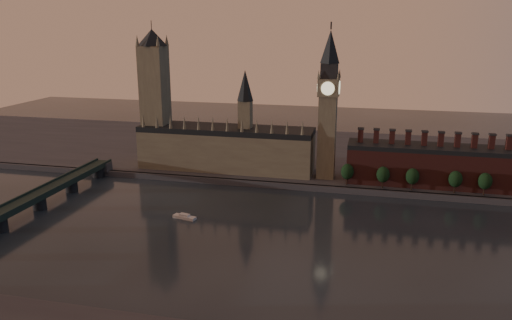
{
  "coord_description": "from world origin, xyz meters",
  "views": [
    {
      "loc": [
        39.3,
        -231.88,
        109.55
      ],
      "look_at": [
        -27.92,
        55.0,
        28.98
      ],
      "focal_mm": 35.0,
      "sensor_mm": 36.0,
      "label": 1
    }
  ],
  "objects": [
    {
      "name": "embankment_tree_2",
      "position": [
        67.87,
        94.1,
        13.47
      ],
      "size": [
        8.6,
        8.6,
        14.88
      ],
      "color": "black",
      "rests_on": "north_bank"
    },
    {
      "name": "embankment_tree_4",
      "position": [
        112.01,
        93.97,
        13.47
      ],
      "size": [
        8.6,
        8.6,
        14.88
      ],
      "color": "black",
      "rests_on": "north_bank"
    },
    {
      "name": "embankment_tree_1",
      "position": [
        49.26,
        93.85,
        13.47
      ],
      "size": [
        8.6,
        8.6,
        14.88
      ],
      "color": "black",
      "rests_on": "north_bank"
    },
    {
      "name": "chimney_block",
      "position": [
        80.0,
        110.0,
        17.82
      ],
      "size": [
        110.0,
        25.0,
        37.0
      ],
      "color": "#592622",
      "rests_on": "north_bank"
    },
    {
      "name": "embankment_tree_3",
      "position": [
        94.38,
        94.21,
        13.47
      ],
      "size": [
        8.6,
        8.6,
        14.88
      ],
      "color": "black",
      "rests_on": "north_bank"
    },
    {
      "name": "ground",
      "position": [
        0.0,
        0.0,
        0.0
      ],
      "size": [
        900.0,
        900.0,
        0.0
      ],
      "primitive_type": "plane",
      "color": "black",
      "rests_on": "ground"
    },
    {
      "name": "westminster_bridge",
      "position": [
        -155.0,
        -2.7,
        7.44
      ],
      "size": [
        14.0,
        200.0,
        11.55
      ],
      "color": "#1D2E27",
      "rests_on": "ground"
    },
    {
      "name": "river_boat",
      "position": [
        -63.17,
        22.66,
        1.09
      ],
      "size": [
        14.79,
        7.24,
        2.85
      ],
      "rotation": [
        0.0,
        0.0,
        -0.23
      ],
      "color": "silver",
      "rests_on": "ground"
    },
    {
      "name": "north_bank",
      "position": [
        0.0,
        178.04,
        2.0
      ],
      "size": [
        900.0,
        182.0,
        4.0
      ],
      "color": "#434247",
      "rests_on": "ground"
    },
    {
      "name": "victoria_tower",
      "position": [
        -120.0,
        115.0,
        59.09
      ],
      "size": [
        24.0,
        24.0,
        108.0
      ],
      "color": "#756E53",
      "rests_on": "north_bank"
    },
    {
      "name": "palace_of_westminster",
      "position": [
        -64.41,
        114.91,
        21.63
      ],
      "size": [
        130.0,
        30.3,
        74.0
      ],
      "color": "#756E53",
      "rests_on": "north_bank"
    },
    {
      "name": "big_ben",
      "position": [
        10.0,
        110.0,
        56.83
      ],
      "size": [
        15.0,
        15.0,
        107.0
      ],
      "color": "#756E53",
      "rests_on": "north_bank"
    },
    {
      "name": "embankment_tree_0",
      "position": [
        25.85,
        95.33,
        13.47
      ],
      "size": [
        8.6,
        8.6,
        14.88
      ],
      "color": "black",
      "rests_on": "north_bank"
    }
  ]
}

